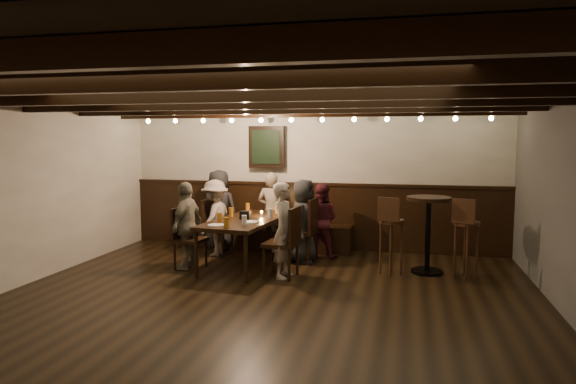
% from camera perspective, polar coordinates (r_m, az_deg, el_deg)
% --- Properties ---
extents(room, '(7.00, 7.00, 7.00)m').
position_cam_1_polar(room, '(7.65, -1.00, -0.21)').
color(room, black).
rests_on(room, ground).
extents(dining_table, '(1.03, 1.96, 0.71)m').
position_cam_1_polar(dining_table, '(7.68, -4.62, -3.40)').
color(dining_table, black).
rests_on(dining_table, floor).
extents(chair_left_near, '(0.46, 0.46, 0.91)m').
position_cam_1_polar(chair_left_near, '(8.45, -7.89, -5.12)').
color(chair_left_near, black).
rests_on(chair_left_near, floor).
extents(chair_left_far, '(0.45, 0.45, 0.90)m').
position_cam_1_polar(chair_left_far, '(7.67, -10.90, -6.35)').
color(chair_left_far, black).
rests_on(chair_left_far, floor).
extents(chair_right_near, '(0.49, 0.49, 0.99)m').
position_cam_1_polar(chair_right_near, '(7.91, 1.53, -5.65)').
color(chair_right_near, black).
rests_on(chair_right_near, floor).
extents(chair_right_far, '(0.48, 0.48, 0.97)m').
position_cam_1_polar(chair_right_far, '(7.08, -0.64, -7.09)').
color(chair_right_far, black).
rests_on(chair_right_far, floor).
extents(person_bench_left, '(0.71, 0.50, 1.37)m').
position_cam_1_polar(person_bench_left, '(8.86, -7.67, -1.95)').
color(person_bench_left, '#232326').
rests_on(person_bench_left, floor).
extents(person_bench_centre, '(0.52, 0.37, 1.34)m').
position_cam_1_polar(person_bench_centre, '(8.64, -1.86, -2.19)').
color(person_bench_centre, gray).
rests_on(person_bench_centre, floor).
extents(person_bench_right, '(0.62, 0.50, 1.19)m').
position_cam_1_polar(person_bench_right, '(8.24, 3.65, -3.12)').
color(person_bench_right, '#571E2A').
rests_on(person_bench_right, floor).
extents(person_left_near, '(0.53, 0.84, 1.23)m').
position_cam_1_polar(person_left_near, '(8.40, -8.11, -2.84)').
color(person_left_near, '#9F9187').
rests_on(person_left_near, floor).
extents(person_left_far, '(0.38, 0.77, 1.28)m').
position_cam_1_polar(person_left_far, '(7.62, -11.16, -3.65)').
color(person_left_far, gray).
rests_on(person_left_far, floor).
extents(person_right_near, '(0.47, 0.66, 1.28)m').
position_cam_1_polar(person_right_near, '(7.84, 1.74, -3.25)').
color(person_right_near, black).
rests_on(person_right_near, floor).
extents(person_right_far, '(0.36, 0.50, 1.31)m').
position_cam_1_polar(person_right_far, '(7.00, -0.41, -4.26)').
color(person_right_far, '#B6A89A').
rests_on(person_right_far, floor).
extents(pint_a, '(0.07, 0.07, 0.14)m').
position_cam_1_polar(pint_a, '(8.41, -4.49, -1.70)').
color(pint_a, '#BF7219').
rests_on(pint_a, dining_table).
extents(pint_b, '(0.07, 0.07, 0.14)m').
position_cam_1_polar(pint_b, '(8.17, -1.21, -1.91)').
color(pint_b, '#BF7219').
rests_on(pint_b, dining_table).
extents(pint_c, '(0.07, 0.07, 0.14)m').
position_cam_1_polar(pint_c, '(7.87, -6.34, -2.25)').
color(pint_c, '#BF7219').
rests_on(pint_c, dining_table).
extents(pint_d, '(0.07, 0.07, 0.14)m').
position_cam_1_polar(pint_d, '(7.73, -1.99, -2.36)').
color(pint_d, silver).
rests_on(pint_d, dining_table).
extents(pint_e, '(0.07, 0.07, 0.14)m').
position_cam_1_polar(pint_e, '(7.35, -7.59, -2.85)').
color(pint_e, '#BF7219').
rests_on(pint_e, dining_table).
extents(pint_f, '(0.07, 0.07, 0.14)m').
position_cam_1_polar(pint_f, '(7.08, -4.89, -3.15)').
color(pint_f, silver).
rests_on(pint_f, dining_table).
extents(pint_g, '(0.07, 0.07, 0.14)m').
position_cam_1_polar(pint_g, '(6.92, -6.86, -3.39)').
color(pint_g, '#BF7219').
rests_on(pint_g, dining_table).
extents(plate_near, '(0.24, 0.24, 0.01)m').
position_cam_1_polar(plate_near, '(7.11, -7.97, -3.67)').
color(plate_near, white).
rests_on(plate_near, dining_table).
extents(plate_far, '(0.24, 0.24, 0.01)m').
position_cam_1_polar(plate_far, '(7.33, -4.25, -3.34)').
color(plate_far, white).
rests_on(plate_far, dining_table).
extents(condiment_caddy, '(0.15, 0.10, 0.12)m').
position_cam_1_polar(condiment_caddy, '(7.62, -4.77, -2.58)').
color(condiment_caddy, black).
rests_on(condiment_caddy, dining_table).
extents(candle, '(0.05, 0.05, 0.05)m').
position_cam_1_polar(candle, '(7.90, -2.96, -2.52)').
color(candle, beige).
rests_on(candle, dining_table).
extents(high_top_table, '(0.61, 0.61, 1.09)m').
position_cam_1_polar(high_top_table, '(7.47, 15.31, -3.36)').
color(high_top_table, black).
rests_on(high_top_table, floor).
extents(bar_stool_left, '(0.36, 0.38, 1.10)m').
position_cam_1_polar(bar_stool_left, '(7.32, 11.36, -5.87)').
color(bar_stool_left, '#321B0F').
rests_on(bar_stool_left, floor).
extents(bar_stool_right, '(0.39, 0.40, 1.10)m').
position_cam_1_polar(bar_stool_right, '(7.41, 19.15, -5.94)').
color(bar_stool_right, '#321B0F').
rests_on(bar_stool_right, floor).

